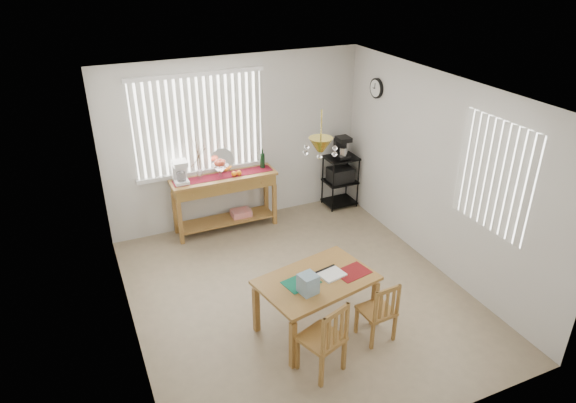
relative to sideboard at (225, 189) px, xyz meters
name	(u,v)px	position (x,y,z in m)	size (l,w,h in m)	color
ground	(298,295)	(0.30, -2.01, -0.68)	(4.00, 4.50, 0.01)	gray
room_shell	(299,172)	(0.30, -1.99, 1.02)	(4.20, 4.70, 2.70)	silver
sideboard	(225,189)	(0.00, 0.00, 0.00)	(1.59, 0.45, 0.89)	olive
sideboard_items	(206,169)	(-0.27, 0.02, 0.37)	(1.51, 0.38, 0.68)	maroon
wire_cart	(340,176)	(2.00, -0.01, -0.15)	(0.51, 0.41, 0.87)	black
cart_items	(342,147)	(2.00, 0.00, 0.37)	(0.20, 0.25, 0.36)	black
dining_table	(316,285)	(0.21, -2.65, -0.07)	(1.40, 1.05, 0.68)	olive
table_items	(314,281)	(0.11, -2.78, 0.09)	(1.04, 0.46, 0.22)	#126A4C
chair_left	(324,339)	(-0.02, -3.29, -0.25)	(0.51, 0.51, 0.86)	olive
chair_right	(378,311)	(0.76, -3.09, -0.30)	(0.37, 0.37, 0.76)	olive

